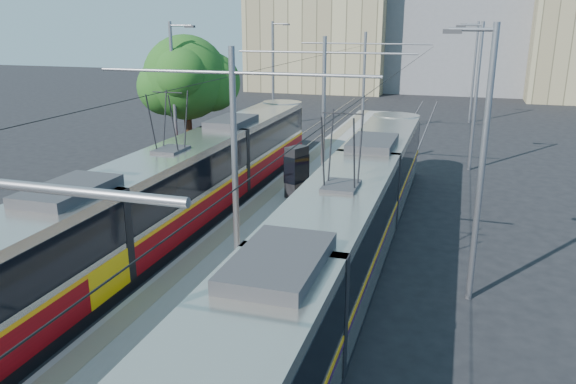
% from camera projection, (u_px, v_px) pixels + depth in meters
% --- Properties ---
extents(platform, '(4.00, 50.00, 0.30)m').
position_uv_depth(platform, '(308.00, 190.00, 27.24)').
color(platform, gray).
rests_on(platform, ground).
extents(tactile_strip_left, '(0.70, 50.00, 0.01)m').
position_uv_depth(tactile_strip_left, '(279.00, 185.00, 27.60)').
color(tactile_strip_left, gray).
rests_on(tactile_strip_left, platform).
extents(tactile_strip_right, '(0.70, 50.00, 0.01)m').
position_uv_depth(tactile_strip_right, '(337.00, 190.00, 26.78)').
color(tactile_strip_right, gray).
rests_on(tactile_strip_right, platform).
extents(rails, '(8.71, 70.00, 0.03)m').
position_uv_depth(rails, '(308.00, 193.00, 27.28)').
color(rails, gray).
rests_on(rails, ground).
extents(tram_left, '(2.43, 29.70, 5.50)m').
position_uv_depth(tram_left, '(173.00, 191.00, 21.74)').
color(tram_left, black).
rests_on(tram_left, ground).
extents(tram_right, '(2.43, 29.59, 5.50)m').
position_uv_depth(tram_right, '(340.00, 233.00, 17.02)').
color(tram_right, black).
rests_on(tram_right, ground).
extents(catenary, '(9.20, 70.00, 7.00)m').
position_uv_depth(catenary, '(291.00, 109.00, 23.36)').
color(catenary, slate).
rests_on(catenary, platform).
extents(street_lamps, '(15.18, 38.22, 8.00)m').
position_uv_depth(street_lamps, '(328.00, 97.00, 29.71)').
color(street_lamps, slate).
rests_on(street_lamps, ground).
extents(shelter, '(1.00, 1.22, 2.33)m').
position_uv_depth(shelter, '(297.00, 171.00, 25.40)').
color(shelter, black).
rests_on(shelter, platform).
extents(tree, '(5.06, 4.68, 7.35)m').
position_uv_depth(tree, '(192.00, 79.00, 30.70)').
color(tree, '#382314').
rests_on(tree, ground).
extents(building_left, '(16.32, 12.24, 14.19)m').
position_uv_depth(building_left, '(322.00, 29.00, 67.31)').
color(building_left, tan).
rests_on(building_left, ground).
extents(building_centre, '(18.36, 14.28, 15.35)m').
position_uv_depth(building_centre, '(462.00, 24.00, 66.27)').
color(building_centre, slate).
rests_on(building_centre, ground).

